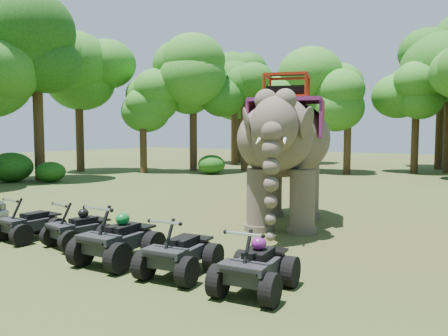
{
  "coord_description": "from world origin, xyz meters",
  "views": [
    {
      "loc": [
        7.15,
        -8.72,
        2.89
      ],
      "look_at": [
        0.0,
        1.2,
        1.9
      ],
      "focal_mm": 35.0,
      "sensor_mm": 36.0,
      "label": 1
    }
  ],
  "objects": [
    {
      "name": "atv_1",
      "position": [
        -2.3,
        -1.97,
        0.58
      ],
      "size": [
        1.29,
        1.67,
        1.16
      ],
      "primitive_type": null,
      "rotation": [
        0.0,
        0.0,
        -0.1
      ],
      "color": "black",
      "rests_on": "ground"
    },
    {
      "name": "tree_26",
      "position": [
        -17.5,
        6.24,
        4.91
      ],
      "size": [
        6.88,
        6.88,
        9.82
      ],
      "primitive_type": null,
      "color": "#195114",
      "rests_on": "ground"
    },
    {
      "name": "ground",
      "position": [
        0.0,
        0.0,
        0.0
      ],
      "size": [
        110.0,
        110.0,
        0.0
      ],
      "primitive_type": "plane",
      "color": "#47381E",
      "rests_on": "ground"
    },
    {
      "name": "tree_29",
      "position": [
        -14.08,
        16.77,
        4.41
      ],
      "size": [
        6.18,
        6.18,
        8.82
      ],
      "primitive_type": null,
      "color": "#195114",
      "rests_on": "ground"
    },
    {
      "name": "tree_38",
      "position": [
        0.8,
        29.1,
        5.02
      ],
      "size": [
        7.03,
        7.03,
        10.05
      ],
      "primitive_type": null,
      "color": "#195114",
      "rests_on": "ground"
    },
    {
      "name": "tree_27",
      "position": [
        -20.58,
        11.4,
        4.7
      ],
      "size": [
        6.57,
        6.57,
        9.39
      ],
      "primitive_type": null,
      "color": "#195114",
      "rests_on": "ground"
    },
    {
      "name": "tree_0",
      "position": [
        0.0,
        24.51,
        3.53
      ],
      "size": [
        4.94,
        4.94,
        7.06
      ],
      "primitive_type": null,
      "color": "#195114",
      "rests_on": "ground"
    },
    {
      "name": "tree_37",
      "position": [
        -15.28,
        24.01,
        4.73
      ],
      "size": [
        6.62,
        6.62,
        9.46
      ],
      "primitive_type": null,
      "color": "#195114",
      "rests_on": "ground"
    },
    {
      "name": "tree_28",
      "position": [
        -15.83,
        13.27,
        3.28
      ],
      "size": [
        4.59,
        4.59,
        6.56
      ],
      "primitive_type": null,
      "color": "#195114",
      "rests_on": "ground"
    },
    {
      "name": "tree_31",
      "position": [
        -7.69,
        21.2,
        3.88
      ],
      "size": [
        5.43,
        5.43,
        7.76
      ],
      "primitive_type": null,
      "color": "#195114",
      "rests_on": "ground"
    },
    {
      "name": "atv_4",
      "position": [
        3.09,
        -2.11,
        0.61
      ],
      "size": [
        1.45,
        1.82,
        1.22
      ],
      "primitive_type": null,
      "rotation": [
        0.0,
        0.0,
        0.16
      ],
      "color": "black",
      "rests_on": "ground"
    },
    {
      "name": "elephant",
      "position": [
        0.69,
        3.58,
        2.41
      ],
      "size": [
        4.42,
        6.27,
        4.82
      ],
      "primitive_type": null,
      "rotation": [
        0.0,
        0.0,
        0.37
      ],
      "color": "brown",
      "rests_on": "ground"
    },
    {
      "name": "tree_40",
      "position": [
        -16.38,
        26.29,
        4.1
      ],
      "size": [
        5.75,
        5.75,
        8.21
      ],
      "primitive_type": null,
      "color": "#195114",
      "rests_on": "ground"
    },
    {
      "name": "tree_30",
      "position": [
        -10.86,
        18.91,
        3.66
      ],
      "size": [
        5.12,
        5.12,
        7.31
      ],
      "primitive_type": null,
      "color": "#195114",
      "rests_on": "ground"
    },
    {
      "name": "tree_32",
      "position": [
        -3.67,
        21.03,
        3.44
      ],
      "size": [
        4.82,
        4.82,
        6.88
      ],
      "primitive_type": null,
      "color": "#195114",
      "rests_on": "ground"
    },
    {
      "name": "atv_0",
      "position": [
        -3.94,
        -2.34,
        0.59
      ],
      "size": [
        1.16,
        1.59,
        1.17
      ],
      "primitive_type": null,
      "rotation": [
        0.0,
        0.0,
        0.0
      ],
      "color": "black",
      "rests_on": "ground"
    },
    {
      "name": "tree_44",
      "position": [
        -11.18,
        28.27,
        3.78
      ],
      "size": [
        5.29,
        5.29,
        7.56
      ],
      "primitive_type": null,
      "color": "#195114",
      "rests_on": "ground"
    },
    {
      "name": "atv_2",
      "position": [
        -0.35,
        -2.36,
        0.67
      ],
      "size": [
        1.53,
        1.96,
        1.35
      ],
      "primitive_type": null,
      "rotation": [
        0.0,
        0.0,
        0.12
      ],
      "color": "black",
      "rests_on": "ground"
    },
    {
      "name": "atv_3",
      "position": [
        1.35,
        -2.21,
        0.61
      ],
      "size": [
        1.47,
        1.84,
        1.23
      ],
      "primitive_type": null,
      "rotation": [
        0.0,
        0.0,
        0.17
      ],
      "color": "black",
      "rests_on": "ground"
    }
  ]
}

